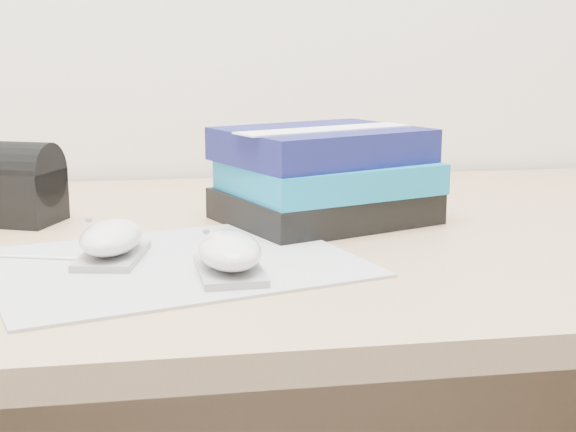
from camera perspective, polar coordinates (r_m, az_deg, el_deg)
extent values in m
cube|color=tan|center=(1.00, 3.76, -1.59)|extent=(1.60, 0.80, 0.03)
cube|color=tan|center=(1.48, 0.15, -12.00)|extent=(1.52, 0.03, 0.35)
cube|color=gray|center=(0.84, -8.09, -3.32)|extent=(0.43, 0.37, 0.00)
cube|color=gray|center=(0.85, -12.39, -2.77)|extent=(0.08, 0.12, 0.01)
ellipsoid|color=silver|center=(0.85, -12.45, -1.47)|extent=(0.08, 0.12, 0.03)
ellipsoid|color=gray|center=(0.85, -13.99, -0.25)|extent=(0.01, 0.01, 0.01)
cube|color=gray|center=(0.78, -4.18, -3.85)|extent=(0.06, 0.11, 0.01)
ellipsoid|color=silver|center=(0.78, -4.20, -2.43)|extent=(0.07, 0.11, 0.03)
ellipsoid|color=gray|center=(0.77, -5.85, -1.08)|extent=(0.01, 0.01, 0.01)
cube|color=black|center=(1.03, 2.57, 0.74)|extent=(0.30, 0.27, 0.04)
cube|color=#107EB2|center=(1.02, 2.91, 2.84)|extent=(0.29, 0.26, 0.04)
cube|color=navy|center=(1.02, 2.41, 5.09)|extent=(0.29, 0.26, 0.04)
cube|color=white|center=(0.99, 2.69, 6.18)|extent=(0.24, 0.14, 0.00)
cube|color=black|center=(1.07, -19.07, 1.33)|extent=(0.14, 0.12, 0.07)
cylinder|color=black|center=(1.07, -19.17, 2.90)|extent=(0.14, 0.12, 0.08)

